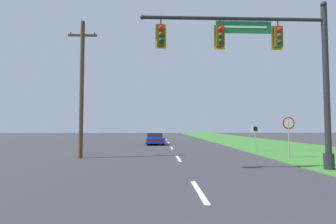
{
  "coord_description": "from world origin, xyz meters",
  "views": [
    {
      "loc": [
        -1.22,
        -1.93,
        1.94
      ],
      "look_at": [
        0.0,
        31.33,
        3.81
      ],
      "focal_mm": 28.0,
      "sensor_mm": 36.0,
      "label": 1
    }
  ],
  "objects_px": {
    "car_ahead": "(154,139)",
    "route_sign_post": "(255,132)",
    "signal_mast": "(275,63)",
    "stop_sign": "(289,128)",
    "utility_pole_near": "(82,86)"
  },
  "relations": [
    {
      "from": "signal_mast",
      "to": "stop_sign",
      "type": "xyz_separation_m",
      "value": [
        2.83,
        4.54,
        -2.94
      ]
    },
    {
      "from": "car_ahead",
      "to": "route_sign_post",
      "type": "xyz_separation_m",
      "value": [
        8.07,
        -8.47,
        0.92
      ]
    },
    {
      "from": "car_ahead",
      "to": "route_sign_post",
      "type": "distance_m",
      "value": 11.73
    },
    {
      "from": "signal_mast",
      "to": "stop_sign",
      "type": "height_order",
      "value": "signal_mast"
    },
    {
      "from": "stop_sign",
      "to": "utility_pole_near",
      "type": "bearing_deg",
      "value": 178.12
    },
    {
      "from": "car_ahead",
      "to": "utility_pole_near",
      "type": "distance_m",
      "value": 13.68
    },
    {
      "from": "signal_mast",
      "to": "car_ahead",
      "type": "xyz_separation_m",
      "value": [
        -5.72,
        17.33,
        -4.2
      ]
    },
    {
      "from": "route_sign_post",
      "to": "utility_pole_near",
      "type": "xyz_separation_m",
      "value": [
        -12.46,
        -3.9,
        2.94
      ]
    },
    {
      "from": "stop_sign",
      "to": "signal_mast",
      "type": "bearing_deg",
      "value": -121.95
    },
    {
      "from": "car_ahead",
      "to": "utility_pole_near",
      "type": "height_order",
      "value": "utility_pole_near"
    },
    {
      "from": "signal_mast",
      "to": "car_ahead",
      "type": "height_order",
      "value": "signal_mast"
    },
    {
      "from": "signal_mast",
      "to": "route_sign_post",
      "type": "distance_m",
      "value": 9.74
    },
    {
      "from": "stop_sign",
      "to": "route_sign_post",
      "type": "height_order",
      "value": "stop_sign"
    },
    {
      "from": "car_ahead",
      "to": "signal_mast",
      "type": "bearing_deg",
      "value": -71.74
    },
    {
      "from": "signal_mast",
      "to": "car_ahead",
      "type": "distance_m",
      "value": 18.73
    }
  ]
}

